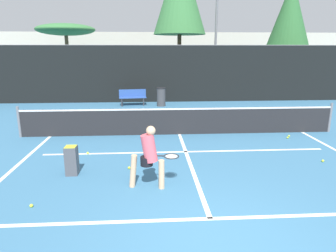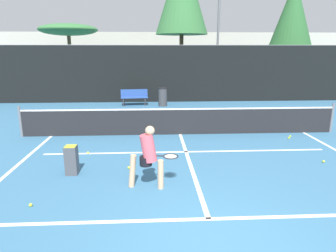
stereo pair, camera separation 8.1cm
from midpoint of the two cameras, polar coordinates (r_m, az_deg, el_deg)
ground_plane at (r=5.05m, az=9.76°, el=-21.23°), size 100.00×100.00×0.00m
court_baseline_near at (r=5.62m, az=8.15°, el=-17.11°), size 11.00×0.10×0.01m
court_service_line at (r=8.87m, az=3.71°, el=-4.92°), size 8.25×0.10×0.01m
court_center_mark at (r=8.07m, az=4.42°, el=-6.93°), size 0.10×5.52×0.01m
court_sideline_left at (r=8.73m, az=-26.62°, el=-6.78°), size 0.10×6.52×0.01m
net at (r=10.54m, az=2.57°, el=1.08°), size 11.09×0.09×1.07m
fence_back at (r=17.24m, az=0.37°, el=9.88°), size 24.00×0.06×3.19m
player_practicing at (r=6.40m, az=-3.43°, el=-5.48°), size 1.14×0.48×1.39m
tennis_ball_scattered_1 at (r=6.47m, az=-24.37°, el=-13.54°), size 0.07×0.07×0.07m
tennis_ball_scattered_2 at (r=10.91m, az=22.20°, el=-2.12°), size 0.07×0.07×0.07m
tennis_ball_scattered_3 at (r=8.98m, az=-14.74°, el=-4.94°), size 0.07×0.07×0.07m
tennis_ball_scattered_4 at (r=11.13m, az=22.44°, el=-1.83°), size 0.07×0.07×0.07m
tennis_ball_scattered_5 at (r=9.06m, az=27.74°, el=-5.98°), size 0.07×0.07×0.07m
tennis_ball_scattered_6 at (r=7.68m, az=-7.15°, el=-7.86°), size 0.07×0.07×0.07m
ball_hopper at (r=7.56m, az=-17.61°, el=-6.08°), size 0.28×0.28×0.71m
courtside_bench at (r=16.28m, az=-6.28°, el=5.53°), size 1.47×0.53×0.86m
trash_bin at (r=16.01m, az=-0.87°, el=5.57°), size 0.49×0.49×0.98m
parked_car at (r=21.84m, az=6.44°, el=8.02°), size 1.80×4.01×1.34m
floodlight_mast at (r=21.72m, az=9.81°, el=21.08°), size 1.10×0.24×8.79m
tree_west at (r=23.70m, az=22.77°, el=19.26°), size 2.87×2.87×7.66m
tree_east at (r=25.60m, az=-18.37°, el=16.93°), size 4.51×4.51×4.90m
building_far at (r=29.74m, az=-1.08°, el=13.00°), size 36.00×2.40×4.50m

